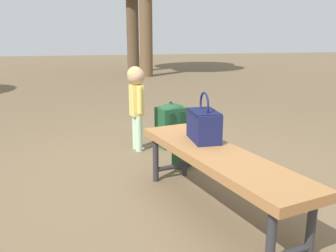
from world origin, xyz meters
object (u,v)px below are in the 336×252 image
(backpack_small, at_px, (182,151))
(backpack_large, at_px, (171,124))
(child_standing, at_px, (136,95))
(handbag, at_px, (204,124))
(park_bench, at_px, (217,160))

(backpack_small, bearing_deg, backpack_large, -4.77)
(child_standing, bearing_deg, handbag, -165.87)
(child_standing, height_order, backpack_large, child_standing)
(handbag, height_order, backpack_large, handbag)
(child_standing, xyz_separation_m, backpack_small, (-0.61, -0.34, -0.45))
(handbag, bearing_deg, park_bench, 179.80)
(backpack_large, distance_m, backpack_small, 0.68)
(backpack_large, relative_size, backpack_small, 1.68)
(park_bench, xyz_separation_m, handbag, (0.29, -0.00, 0.18))
(park_bench, relative_size, handbag, 4.48)
(backpack_large, height_order, backpack_small, backpack_large)
(handbag, relative_size, backpack_small, 1.22)
(park_bench, distance_m, child_standing, 1.58)
(handbag, distance_m, child_standing, 1.29)
(park_bench, relative_size, backpack_large, 3.24)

